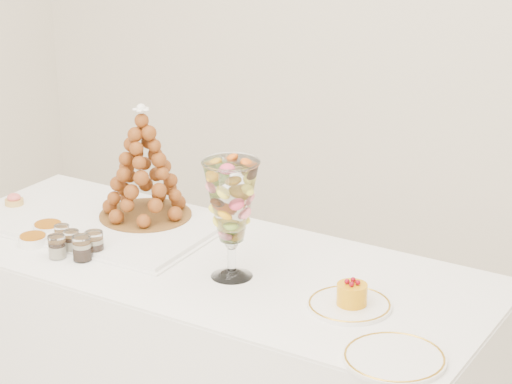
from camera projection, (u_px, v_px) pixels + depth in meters
The scene contains 15 objects.
buffet_table at pixel (205, 359), 3.17m from camera, with size 1.84×0.75×0.69m.
lace_tray at pixel (119, 227), 3.26m from camera, with size 0.61×0.46×0.02m, color white.
macaron_vase at pixel (231, 203), 2.85m from camera, with size 0.16×0.16×0.35m.
cake_plate at pixel (349, 305), 2.74m from camera, with size 0.23×0.23×0.01m, color white.
spare_plate at pixel (394, 358), 2.47m from camera, with size 0.26×0.26×0.01m, color white.
pink_tart at pixel (14, 200), 3.47m from camera, with size 0.06×0.06×0.04m.
verrine_a at pixel (62, 235), 3.14m from camera, with size 0.05×0.05×0.07m, color white.
verrine_b at pixel (72, 241), 3.09m from camera, with size 0.05×0.05×0.07m, color white.
verrine_c at pixel (94, 244), 3.06m from camera, with size 0.06×0.06×0.08m, color white.
verrine_d at pixel (57, 247), 3.04m from camera, with size 0.05×0.05×0.07m, color white.
verrine_e at pixel (82, 248), 3.03m from camera, with size 0.06×0.06×0.08m, color white.
ramekin_back at pixel (48, 229), 3.23m from camera, with size 0.10×0.10×0.03m, color white.
ramekin_front at pixel (33, 241), 3.14m from camera, with size 0.09×0.09×0.03m, color white.
croquembouche at pixel (143, 163), 3.26m from camera, with size 0.32×0.32×0.38m.
mousse_cake at pixel (352, 294), 2.73m from camera, with size 0.08×0.08×0.07m.
Camera 1 is at (1.44, -2.07, 1.94)m, focal length 70.00 mm.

